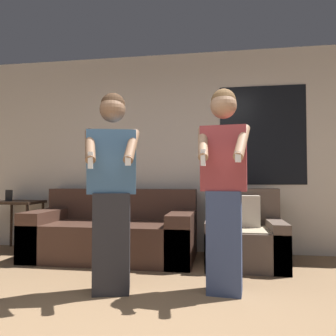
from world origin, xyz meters
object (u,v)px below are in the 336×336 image
(couch, at_px, (114,234))
(side_table, at_px, (19,208))
(person_left, at_px, (112,189))
(person_right, at_px, (224,186))
(armchair, at_px, (244,238))

(couch, height_order, side_table, couch)
(person_left, bearing_deg, side_table, 141.70)
(side_table, height_order, person_right, person_right)
(armchair, relative_size, side_table, 1.05)
(person_left, height_order, person_right, person_right)
(side_table, height_order, person_left, person_left)
(side_table, bearing_deg, person_left, -38.30)
(person_right, bearing_deg, person_left, -171.66)
(armchair, relative_size, person_left, 0.50)
(side_table, xyz_separation_m, person_right, (2.78, -1.31, 0.34))
(armchair, distance_m, person_right, 1.21)
(side_table, relative_size, person_right, 0.47)
(couch, height_order, person_right, person_right)
(person_right, bearing_deg, side_table, 154.85)
(armchair, distance_m, person_left, 1.76)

